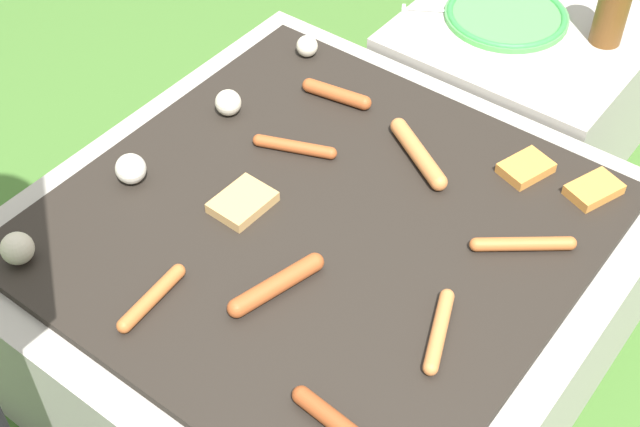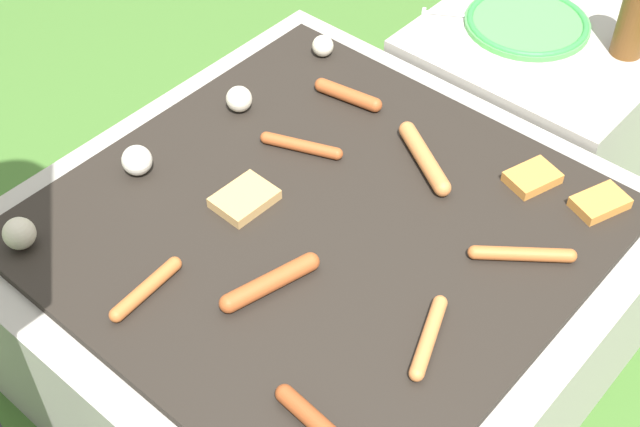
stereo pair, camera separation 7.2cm
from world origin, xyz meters
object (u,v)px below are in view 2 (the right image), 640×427
Objects in this scene: plate_colorful at (527,22)px; fork_utensil at (458,15)px; condiment_bottle at (638,8)px; sausage_front_center at (146,289)px.

plate_colorful is 0.15m from fork_utensil.
condiment_bottle is 1.38× the size of fork_utensil.
plate_colorful is at bearing -2.88° from sausage_front_center.
condiment_bottle reaches higher than fork_utensil.
plate_colorful reaches higher than fork_utensil.
fork_utensil is at bearing 109.31° from condiment_bottle.
sausage_front_center reaches higher than fork_utensil.
plate_colorful is 0.24m from condiment_bottle.
sausage_front_center is 0.68× the size of condiment_bottle.
sausage_front_center is at bearing 166.54° from condiment_bottle.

